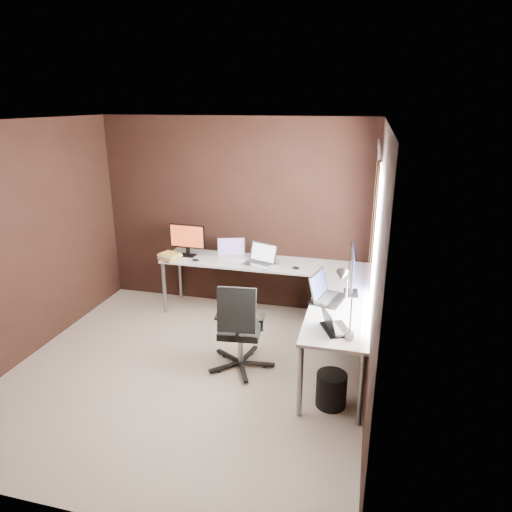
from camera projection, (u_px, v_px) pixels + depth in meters
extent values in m
cube|color=tan|center=(187.00, 371.00, 4.75)|extent=(3.60, 3.60, 0.00)
cube|color=white|center=(173.00, 121.00, 3.95)|extent=(3.60, 3.60, 0.00)
cube|color=black|center=(235.00, 215.00, 6.00)|extent=(3.60, 0.00, 2.50)
cube|color=black|center=(61.00, 353.00, 2.69)|extent=(3.60, 0.00, 2.50)
cube|color=black|center=(21.00, 244.00, 4.76)|extent=(0.00, 3.60, 2.50)
cube|color=black|center=(375.00, 274.00, 3.93)|extent=(0.00, 3.60, 2.50)
cube|color=white|center=(376.00, 240.00, 4.19)|extent=(0.00, 1.00, 1.30)
cube|color=orange|center=(368.00, 290.00, 3.60)|extent=(0.01, 0.35, 2.00)
cube|color=orange|center=(371.00, 239.00, 4.93)|extent=(0.01, 0.35, 2.00)
cylinder|color=slate|center=(379.00, 148.00, 3.93)|extent=(0.02, 1.90, 0.02)
cube|color=white|center=(265.00, 263.00, 5.79)|extent=(2.65, 0.60, 0.03)
cube|color=white|center=(339.00, 309.00, 4.52)|extent=(0.60, 1.65, 0.03)
cylinder|color=slate|center=(164.00, 288.00, 5.96)|extent=(0.05, 0.05, 0.70)
cylinder|color=slate|center=(180.00, 274.00, 6.44)|extent=(0.05, 0.05, 0.70)
cylinder|color=slate|center=(300.00, 381.00, 3.97)|extent=(0.05, 0.05, 0.70)
cylinder|color=slate|center=(361.00, 390.00, 3.85)|extent=(0.05, 0.05, 0.70)
cylinder|color=slate|center=(366.00, 292.00, 5.85)|extent=(0.05, 0.05, 0.70)
cube|color=white|center=(336.00, 313.00, 5.38)|extent=(0.42, 0.50, 0.60)
cube|color=black|center=(188.00, 255.00, 6.01)|extent=(0.22, 0.15, 0.01)
cube|color=black|center=(188.00, 251.00, 6.01)|extent=(0.05, 0.03, 0.10)
cube|color=black|center=(187.00, 236.00, 5.95)|extent=(0.48, 0.05, 0.31)
cube|color=#B43A19|center=(187.00, 236.00, 5.93)|extent=(0.45, 0.03, 0.28)
cube|color=black|center=(351.00, 293.00, 4.83)|extent=(0.16, 0.24, 0.01)
cube|color=black|center=(349.00, 288.00, 4.82)|extent=(0.03, 0.05, 0.10)
cube|color=black|center=(351.00, 267.00, 4.74)|extent=(0.07, 0.60, 0.37)
cube|color=#0E0FA8|center=(352.00, 267.00, 4.74)|extent=(0.05, 0.57, 0.34)
cube|color=white|center=(232.00, 257.00, 5.93)|extent=(0.41, 0.34, 0.02)
cube|color=white|center=(231.00, 247.00, 5.98)|extent=(0.36, 0.17, 0.22)
cube|color=#7A599C|center=(231.00, 247.00, 5.98)|extent=(0.31, 0.15, 0.19)
cube|color=silver|center=(259.00, 264.00, 5.68)|extent=(0.45, 0.38, 0.02)
cube|color=silver|center=(263.00, 252.00, 5.72)|extent=(0.38, 0.20, 0.24)
cube|color=white|center=(263.00, 253.00, 5.72)|extent=(0.34, 0.17, 0.20)
cube|color=black|center=(328.00, 299.00, 4.68)|extent=(0.38, 0.48, 0.02)
cube|color=black|center=(318.00, 285.00, 4.69)|extent=(0.17, 0.43, 0.26)
cube|color=#181D3D|center=(319.00, 285.00, 4.68)|extent=(0.15, 0.38, 0.22)
cube|color=black|center=(336.00, 329.00, 4.06)|extent=(0.32, 0.37, 0.02)
cube|color=black|center=(328.00, 320.00, 4.01)|extent=(0.18, 0.30, 0.19)
cube|color=#BA4866|center=(329.00, 320.00, 4.01)|extent=(0.15, 0.26, 0.16)
cube|color=#A36E58|center=(170.00, 259.00, 5.87)|extent=(0.34, 0.32, 0.03)
cube|color=gold|center=(170.00, 257.00, 5.86)|extent=(0.31, 0.28, 0.02)
cube|color=white|center=(170.00, 255.00, 5.86)|extent=(0.31, 0.28, 0.02)
cube|color=gold|center=(170.00, 254.00, 5.85)|extent=(0.28, 0.25, 0.02)
ellipsoid|color=black|center=(195.00, 260.00, 5.81)|extent=(0.11, 0.08, 0.04)
ellipsoid|color=black|center=(296.00, 268.00, 5.53)|extent=(0.10, 0.08, 0.04)
cylinder|color=slate|center=(349.00, 336.00, 3.90)|extent=(0.08, 0.08, 0.06)
cylinder|color=slate|center=(351.00, 315.00, 3.84)|extent=(0.02, 0.02, 0.33)
cylinder|color=slate|center=(347.00, 288.00, 3.81)|extent=(0.02, 0.18, 0.24)
cone|color=slate|center=(342.00, 276.00, 3.86)|extent=(0.10, 0.13, 0.13)
cylinder|color=slate|center=(241.00, 347.00, 4.77)|extent=(0.05, 0.05, 0.34)
cube|color=black|center=(240.00, 330.00, 4.71)|extent=(0.46, 0.46, 0.07)
cube|color=black|center=(237.00, 310.00, 4.42)|extent=(0.39, 0.15, 0.46)
cylinder|color=black|center=(331.00, 390.00, 4.17)|extent=(0.34, 0.34, 0.32)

